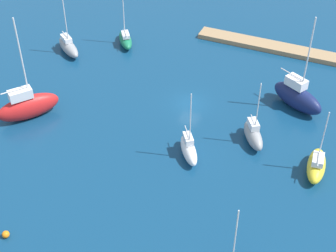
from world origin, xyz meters
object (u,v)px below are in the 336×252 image
Objects in this scene: sailboat_gray_inner_mooring at (68,46)px; sailboat_gray_by_breakwater at (253,135)px; sailboat_green_far_north at (125,39)px; sailboat_yellow_lone_north at (316,165)px; mooring_buoy_orange at (6,234)px; sailboat_white_along_channel at (189,149)px; sailboat_navy_mid_basin at (297,96)px; sailboat_red_east_end at (28,106)px; pier_dock at (268,46)px.

sailboat_gray_inner_mooring reaches higher than sailboat_gray_by_breakwater.
sailboat_gray_inner_mooring is 8.57m from sailboat_green_far_north.
sailboat_gray_by_breakwater is at bearing 68.06° from sailboat_yellow_lone_north.
sailboat_green_far_north reaches higher than mooring_buoy_orange.
sailboat_gray_inner_mooring is 39.86m from sailboat_yellow_lone_north.
sailboat_gray_by_breakwater reaches higher than mooring_buoy_orange.
sailboat_gray_inner_mooring is at bearing 68.24° from sailboat_yellow_lone_north.
sailboat_green_far_north is 35.77m from sailboat_yellow_lone_north.
sailboat_navy_mid_basin reaches higher than sailboat_white_along_channel.
sailboat_gray_inner_mooring is 31.85m from sailboat_gray_by_breakwater.
sailboat_gray_by_breakwater is at bearing -39.82° from sailboat_red_east_end.
sailboat_red_east_end reaches higher than sailboat_yellow_lone_north.
sailboat_green_far_north reaches higher than sailboat_gray_by_breakwater.
sailboat_gray_by_breakwater is at bearing -81.26° from sailboat_navy_mid_basin.
sailboat_gray_inner_mooring is 1.13× the size of sailboat_yellow_lone_north.
sailboat_yellow_lone_north is at bearing -39.29° from sailboat_navy_mid_basin.
sailboat_gray_inner_mooring is at bearing -151.87° from sailboat_navy_mid_basin.
sailboat_red_east_end reaches higher than sailboat_white_along_channel.
pier_dock is at bearing -2.08° from sailboat_red_east_end.
sailboat_green_far_north is 13.57× the size of mooring_buoy_orange.
sailboat_yellow_lone_north is at bearing -46.46° from sailboat_red_east_end.
sailboat_white_along_channel is 0.69× the size of sailboat_navy_mid_basin.
sailboat_yellow_lone_north is (-31.60, 16.75, 0.15)m from sailboat_green_far_north.
sailboat_white_along_channel is 1.09× the size of sailboat_yellow_lone_north.
sailboat_white_along_channel is 16.73m from sailboat_navy_mid_basin.
sailboat_navy_mid_basin reaches higher than mooring_buoy_orange.
sailboat_green_far_north is 1.17× the size of sailboat_gray_by_breakwater.
sailboat_gray_by_breakwater is (-23.93, 14.45, 0.18)m from sailboat_green_far_north.
mooring_buoy_orange is (25.39, 20.51, -0.71)m from sailboat_yellow_lone_north.
sailboat_gray_by_breakwater is (3.16, 8.77, -0.55)m from sailboat_navy_mid_basin.
sailboat_red_east_end is 18.81m from mooring_buoy_orange.
pier_dock is 2.67× the size of sailboat_yellow_lone_north.
mooring_buoy_orange is (-8.94, 16.50, -1.37)m from sailboat_red_east_end.
sailboat_green_far_north reaches higher than sailboat_yellow_lone_north.
sailboat_white_along_channel is 13.93m from sailboat_yellow_lone_north.
pier_dock is 46.87m from mooring_buoy_orange.
sailboat_white_along_channel reaches higher than sailboat_gray_by_breakwater.
sailboat_white_along_channel is at bearing -81.69° from sailboat_gray_by_breakwater.
sailboat_green_far_north is at bearing 76.13° from sailboat_gray_inner_mooring.
sailboat_gray_by_breakwater is (-3.81, 21.96, 0.76)m from pier_dock.
sailboat_white_along_channel is (-20.72, -1.05, -0.66)m from sailboat_red_east_end.
sailboat_gray_by_breakwater is 11.61× the size of mooring_buoy_orange.
sailboat_gray_by_breakwater reaches higher than sailboat_yellow_lone_north.
sailboat_white_along_channel is at bearing 96.97° from sailboat_yellow_lone_north.
sailboat_gray_by_breakwater reaches higher than pier_dock.
sailboat_white_along_channel is at bearing 6.59° from sailboat_gray_inner_mooring.
pier_dock is 14.97m from sailboat_navy_mid_basin.
sailboat_gray_inner_mooring reaches higher than mooring_buoy_orange.
sailboat_gray_inner_mooring is at bearing 51.14° from sailboat_red_east_end.
sailboat_green_far_north is at bearing 56.79° from sailboat_yellow_lone_north.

